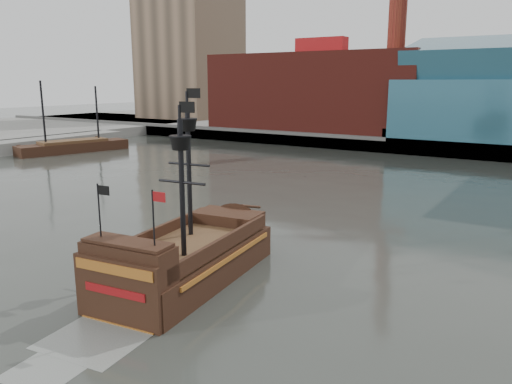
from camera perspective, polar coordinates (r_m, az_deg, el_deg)
The scene contains 7 objects.
ground at distance 31.15m, azimuth -14.60°, elevation -9.91°, with size 400.00×400.00×0.00m, color #252723.
promenade_far at distance 113.81m, azimuth 21.78°, elevation 6.22°, with size 220.00×60.00×2.00m, color slate.
seawall at distance 85.17m, azimuth 17.87°, elevation 4.89°, with size 220.00×1.00×2.60m, color #4C4C49.
pier at distance 94.16m, azimuth -25.45°, elevation 4.77°, with size 6.00×40.00×2.00m, color slate.
skyline at distance 105.87m, azimuth 24.92°, elevation 18.37°, with size 149.00×45.00×62.00m.
pirate_ship at distance 30.21m, azimuth -7.97°, elevation -8.09°, with size 6.80×16.67×12.12m.
docked_vessel at distance 90.12m, azimuth -20.11°, elevation 4.79°, with size 8.59×18.71×12.42m.
Camera 1 is at (21.55, -19.24, 11.65)m, focal length 35.00 mm.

